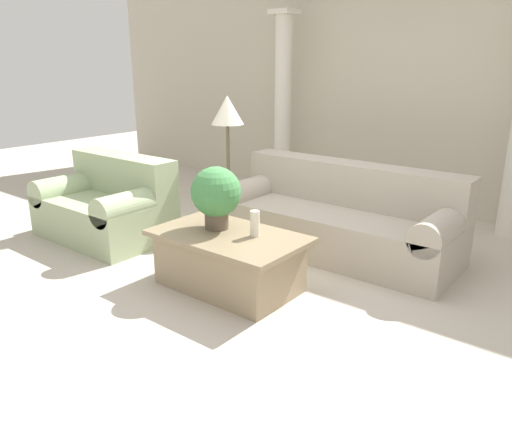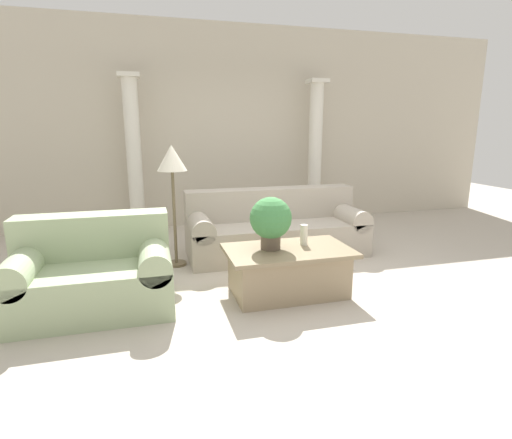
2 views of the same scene
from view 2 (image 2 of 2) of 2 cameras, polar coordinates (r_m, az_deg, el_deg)
The scene contains 10 objects.
ground_plane at distance 4.32m, azimuth 3.20°, elevation -8.66°, with size 16.00×16.00×0.00m, color #BCB2A3.
wall_back at distance 6.73m, azimuth -4.36°, elevation 13.00°, with size 10.00×0.06×3.20m.
sofa_long at distance 5.14m, azimuth 2.77°, elevation -1.30°, with size 2.24×0.86×0.82m.
loveseat at distance 3.87m, azimuth -22.23°, elevation -6.95°, with size 1.35×0.86×0.82m.
coffee_table at distance 3.94m, azimuth 4.57°, elevation -7.27°, with size 1.21×0.73×0.45m.
potted_plant at distance 3.78m, azimuth 2.12°, elevation -0.04°, with size 0.40×0.40×0.50m.
pillar_candle at distance 3.98m, azimuth 6.86°, elevation -2.19°, with size 0.07×0.07×0.20m.
floor_lamp at distance 4.63m, azimuth -11.91°, elevation 7.58°, with size 0.33×0.33×1.41m.
column_left at distance 6.22m, azimuth -17.04°, elevation 8.82°, with size 0.30×0.30×2.35m.
column_right at distance 6.78m, azimuth 8.43°, elevation 9.54°, with size 0.30×0.30×2.35m.
Camera 2 is at (-1.29, -3.81, 1.59)m, focal length 28.00 mm.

